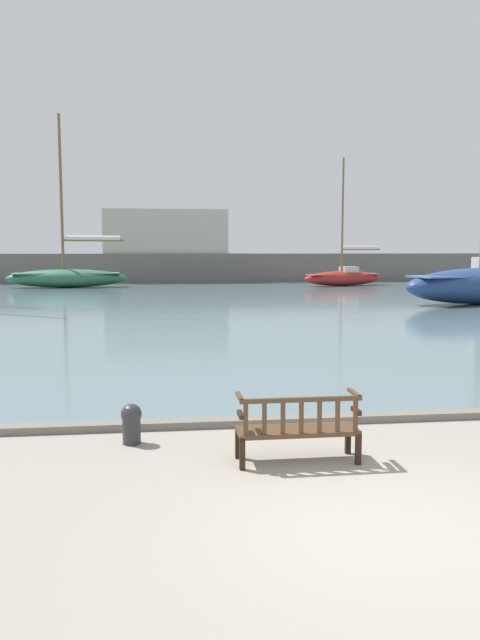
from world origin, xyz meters
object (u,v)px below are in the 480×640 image
(park_bench, at_px, (298,428))
(sailboat_mid_starboard, at_px, (67,276))
(mooring_bollard, at_px, (131,422))
(sailboat_outer_port, at_px, (344,276))

(park_bench, distance_m, sailboat_mid_starboard, 39.23)
(park_bench, relative_size, mooring_bollard, 2.72)
(mooring_bollard, bearing_deg, park_bench, -25.79)
(sailboat_mid_starboard, distance_m, sailboat_outer_port, 20.44)
(park_bench, height_order, mooring_bollard, park_bench)
(sailboat_outer_port, bearing_deg, sailboat_mid_starboard, 179.32)
(sailboat_mid_starboard, bearing_deg, sailboat_outer_port, -0.68)
(sailboat_outer_port, xyz_separation_m, mooring_bollard, (-14.06, -36.96, -0.47))
(park_bench, height_order, sailboat_mid_starboard, sailboat_mid_starboard)
(park_bench, xyz_separation_m, sailboat_mid_starboard, (-8.59, 38.28, 0.46))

